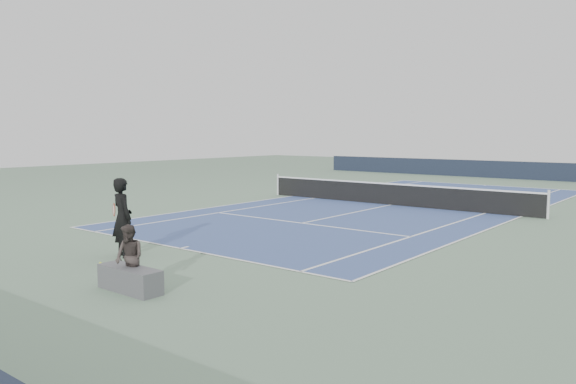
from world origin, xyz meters
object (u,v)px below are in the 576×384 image
Objects in this scene: tennis_net at (391,194)px; spectator_bench at (130,268)px; tennis_player at (122,217)px; tennis_ball at (100,263)px.

spectator_bench is at bearing -81.02° from tennis_net.
tennis_player reaches higher than tennis_net.
tennis_net is at bearing 88.34° from tennis_player.
tennis_net is 15.39m from spectator_bench.
tennis_player is 29.33× the size of tennis_ball.
spectator_bench is at bearing -20.49° from tennis_ball.
tennis_ball is 2.65m from spectator_bench.
tennis_ball is 0.05× the size of spectator_bench.
tennis_net is 14.30m from tennis_ball.
tennis_net is 8.49× the size of spectator_bench.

